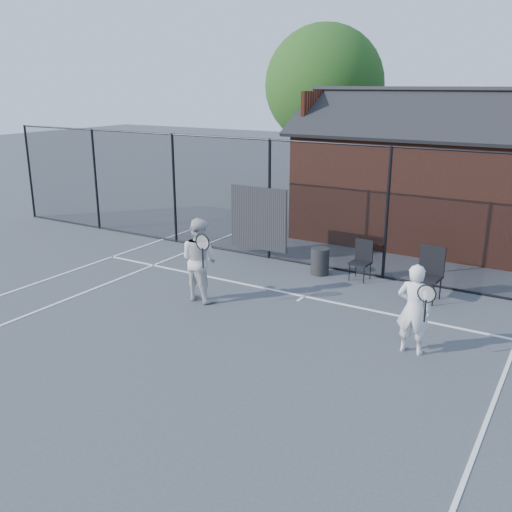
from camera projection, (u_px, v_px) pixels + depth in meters
The scene contains 10 objects.
ground at pixel (223, 352), 9.44m from camera, with size 80.00×80.00×0.00m, color #404349.
court_lines at pixel (173, 387), 8.35m from camera, with size 11.02×18.00×0.01m.
fence at pixel (332, 210), 13.26m from camera, with size 22.04×3.00×3.00m.
clubhouse at pixel (416, 182), 16.10m from camera, with size 6.50×4.36×4.19m.
tree_left at pixel (324, 85), 21.51m from camera, with size 4.48×4.48×6.44m.
player_front at pixel (414, 309), 9.23m from camera, with size 0.68×0.51×1.52m.
player_back at pixel (199, 259), 11.52m from camera, with size 0.96×0.74×1.71m.
chair_left at pixel (360, 261), 12.79m from camera, with size 0.42×0.44×0.88m, color black.
chair_right at pixel (427, 275), 11.54m from camera, with size 0.52×0.54×1.09m, color black.
waste_bin at pixel (320, 261), 13.22m from camera, with size 0.43×0.43×0.62m, color #252525.
Camera 1 is at (4.89, -7.06, 4.27)m, focal length 40.00 mm.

